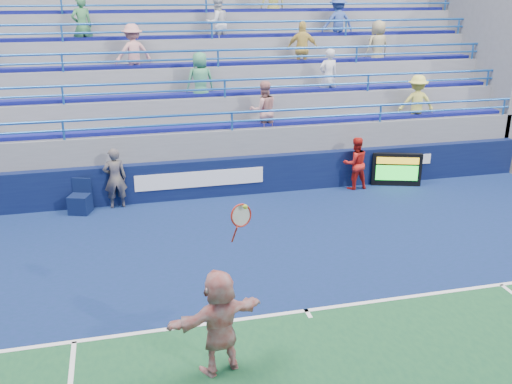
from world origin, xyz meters
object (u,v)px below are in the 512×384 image
object	(u,v)px
ball_girl	(355,163)
judge_chair	(80,203)
line_judge	(115,178)
serve_speed_board	(397,170)
tennis_player	(220,322)

from	to	relation	value
ball_girl	judge_chair	bearing A→B (deg)	-2.03
line_judge	ball_girl	world-z (taller)	line_judge
judge_chair	ball_girl	bearing A→B (deg)	0.66
judge_chair	line_judge	size ratio (longest dim) A/B	0.54
serve_speed_board	line_judge	bearing A→B (deg)	179.03
serve_speed_board	line_judge	size ratio (longest dim) A/B	0.86
tennis_player	judge_chair	bearing A→B (deg)	108.08
tennis_player	ball_girl	xyz separation A→B (m)	(5.39, 7.44, -0.08)
serve_speed_board	ball_girl	size ratio (longest dim) A/B	0.92
serve_speed_board	judge_chair	world-z (taller)	serve_speed_board
judge_chair	tennis_player	xyz separation A→B (m)	(2.40, -7.35, 0.57)
judge_chair	tennis_player	bearing A→B (deg)	-71.92
judge_chair	tennis_player	world-z (taller)	tennis_player
ball_girl	serve_speed_board	bearing A→B (deg)	174.87
line_judge	tennis_player	bearing A→B (deg)	94.76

